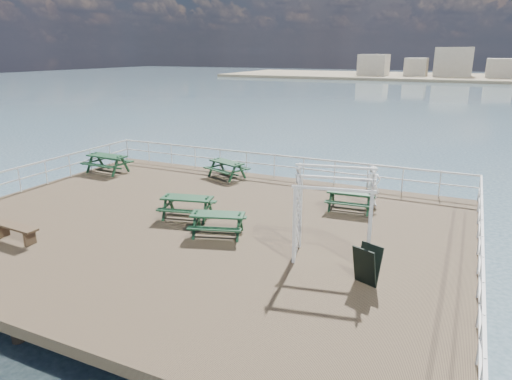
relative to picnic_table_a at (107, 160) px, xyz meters
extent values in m
cube|color=brown|center=(7.80, -4.12, -0.77)|extent=(18.00, 14.00, 0.30)
plane|color=#38525E|center=(7.80, 35.88, -2.62)|extent=(300.00, 300.00, 0.00)
cube|color=tan|center=(22.80, 130.88, -2.22)|extent=(160.00, 40.00, 0.80)
cube|color=beige|center=(-12.20, 127.88, 1.18)|extent=(8.00, 8.00, 6.00)
cube|color=beige|center=(-0.20, 127.88, 0.68)|extent=(6.00, 8.00, 5.00)
cube|color=beige|center=(9.80, 127.88, 2.18)|extent=(10.00, 8.00, 8.00)
cube|color=beige|center=(21.80, 127.88, 0.68)|extent=(7.00, 8.00, 5.00)
cylinder|color=brown|center=(0.30, 1.38, -1.97)|extent=(0.36, 0.36, 2.10)
cylinder|color=brown|center=(15.30, 1.38, -1.97)|extent=(0.36, 0.36, 2.10)
cube|color=silver|center=(7.80, 2.73, 0.43)|extent=(17.70, 0.07, 0.07)
cube|color=silver|center=(7.80, 2.73, -0.07)|extent=(17.70, 0.05, 0.05)
cylinder|color=silver|center=(-1.05, 2.73, -0.07)|extent=(0.05, 0.05, 1.10)
cube|color=silver|center=(-1.05, -4.12, 0.43)|extent=(0.07, 13.70, 0.07)
cube|color=silver|center=(-1.05, -4.12, -0.07)|extent=(0.05, 13.70, 0.05)
cube|color=silver|center=(16.65, -4.12, 0.43)|extent=(0.07, 13.70, 0.07)
cube|color=silver|center=(16.65, -4.12, -0.07)|extent=(0.05, 13.70, 0.05)
cube|color=#143721|center=(0.00, 0.00, 0.20)|extent=(2.03, 0.86, 0.07)
cube|color=#143721|center=(0.03, 0.67, -0.12)|extent=(2.01, 0.36, 0.06)
cube|color=#143721|center=(-0.03, -0.67, -0.12)|extent=(2.01, 0.36, 0.06)
cube|color=#143721|center=(-0.83, 0.03, -0.15)|extent=(0.15, 1.61, 0.07)
cube|color=#143721|center=(0.83, -0.03, -0.15)|extent=(0.15, 1.61, 0.07)
cube|color=#143721|center=(-0.82, 0.37, -0.20)|extent=(0.11, 0.58, 0.97)
cube|color=#143721|center=(-0.85, -0.30, -0.20)|extent=(0.11, 0.58, 0.97)
cube|color=#143721|center=(0.85, 0.30, -0.20)|extent=(0.11, 0.58, 0.97)
cube|color=#143721|center=(0.82, -0.37, -0.20)|extent=(0.11, 0.58, 0.97)
cube|color=#143721|center=(0.00, 0.00, -0.35)|extent=(1.78, 0.16, 0.07)
cube|color=#143721|center=(5.80, 1.68, 0.11)|extent=(1.91, 1.28, 0.06)
cube|color=#143721|center=(6.01, 2.23, -0.18)|extent=(1.76, 0.86, 0.05)
cube|color=#143721|center=(5.59, 1.12, -0.18)|extent=(1.76, 0.86, 0.05)
cube|color=#143721|center=(5.10, 1.94, -0.20)|extent=(0.58, 1.37, 0.06)
cube|color=#143721|center=(6.50, 1.41, -0.20)|extent=(0.58, 1.37, 0.06)
cube|color=#143721|center=(5.21, 2.22, -0.25)|extent=(0.26, 0.51, 0.87)
cube|color=#143721|center=(5.00, 1.66, -0.25)|extent=(0.26, 0.51, 0.87)
cube|color=#143721|center=(6.60, 1.69, -0.25)|extent=(0.26, 0.51, 0.87)
cube|color=#143721|center=(6.39, 1.13, -0.25)|extent=(0.26, 0.51, 0.87)
cube|color=#143721|center=(5.80, 1.68, -0.38)|extent=(1.51, 0.64, 0.06)
cube|color=#143721|center=(12.26, -0.47, 0.08)|extent=(1.75, 0.79, 0.06)
cube|color=#143721|center=(12.22, 0.09, -0.20)|extent=(1.71, 0.37, 0.05)
cube|color=#143721|center=(12.31, -1.03, -0.20)|extent=(1.71, 0.37, 0.05)
cube|color=#143721|center=(11.56, -0.53, -0.22)|extent=(0.19, 1.37, 0.06)
cube|color=#143721|center=(12.97, -0.41, -0.22)|extent=(0.19, 1.37, 0.06)
cube|color=#143721|center=(11.53, -0.24, -0.26)|extent=(0.11, 0.49, 0.83)
cube|color=#143721|center=(11.58, -0.81, -0.26)|extent=(0.11, 0.49, 0.83)
cube|color=#143721|center=(12.94, -0.13, -0.26)|extent=(0.11, 0.49, 0.83)
cube|color=#143721|center=(12.99, -0.70, -0.26)|extent=(0.11, 0.49, 0.83)
cube|color=#143721|center=(12.26, -0.47, -0.39)|extent=(1.51, 0.20, 0.06)
cube|color=#143721|center=(7.15, -3.76, 0.12)|extent=(1.92, 1.10, 0.06)
cube|color=#143721|center=(7.02, -3.17, -0.17)|extent=(1.81, 0.66, 0.05)
cube|color=#143721|center=(7.29, -4.34, -0.17)|extent=(1.81, 0.66, 0.05)
cube|color=#143721|center=(6.42, -3.93, -0.19)|extent=(0.42, 1.43, 0.06)
cube|color=#143721|center=(7.89, -3.58, -0.19)|extent=(0.42, 1.43, 0.06)
cube|color=#143721|center=(6.36, -3.64, -0.24)|extent=(0.20, 0.52, 0.88)
cube|color=#143721|center=(6.49, -4.22, -0.24)|extent=(0.20, 0.52, 0.88)
cube|color=#143721|center=(7.82, -3.29, -0.24)|extent=(0.20, 0.52, 0.88)
cube|color=#143721|center=(7.95, -3.87, -0.24)|extent=(0.20, 0.52, 0.88)
cube|color=#143721|center=(7.15, -3.76, -0.37)|extent=(1.58, 0.45, 0.06)
cube|color=#143721|center=(8.96, -4.71, 0.08)|extent=(1.84, 1.16, 0.06)
cube|color=#143721|center=(8.78, -4.17, -0.19)|extent=(1.71, 0.75, 0.05)
cube|color=#143721|center=(9.13, -5.26, -0.19)|extent=(1.71, 0.75, 0.05)
cube|color=#143721|center=(8.28, -4.93, -0.21)|extent=(0.49, 1.34, 0.06)
cube|color=#143721|center=(9.64, -4.50, -0.21)|extent=(0.49, 1.34, 0.06)
cube|color=#143721|center=(8.19, -4.66, -0.26)|extent=(0.22, 0.49, 0.83)
cube|color=#143721|center=(8.36, -5.20, -0.26)|extent=(0.22, 0.49, 0.83)
cube|color=#143721|center=(9.55, -4.22, -0.26)|extent=(0.22, 0.49, 0.83)
cube|color=#143721|center=(9.72, -4.77, -0.26)|extent=(0.22, 0.49, 0.83)
cube|color=#143721|center=(8.96, -4.71, -0.39)|extent=(1.48, 0.54, 0.06)
cube|color=brown|center=(3.40, -7.84, -0.14)|extent=(1.81, 0.54, 0.07)
cube|color=brown|center=(2.74, -7.79, -0.40)|extent=(0.11, 0.38, 0.45)
cube|color=brown|center=(4.07, -7.88, -0.40)|extent=(0.11, 0.38, 0.45)
cube|color=silver|center=(11.91, -5.58, 0.49)|extent=(0.10, 0.10, 2.22)
cube|color=silver|center=(11.69, -4.49, 0.49)|extent=(0.10, 0.10, 2.22)
cube|color=silver|center=(13.91, -5.19, 0.49)|extent=(0.10, 0.10, 2.22)
cube|color=silver|center=(13.69, -4.10, 0.49)|extent=(0.10, 0.10, 2.22)
cube|color=silver|center=(12.91, -5.39, 1.63)|extent=(2.19, 0.50, 0.07)
cube|color=silver|center=(12.69, -4.30, 1.63)|extent=(2.19, 0.50, 0.07)
cube|color=silver|center=(12.80, -4.84, 2.11)|extent=(2.19, 0.50, 0.06)
cube|color=black|center=(13.99, -6.04, -0.11)|extent=(0.69, 0.48, 1.05)
cube|color=black|center=(14.07, -5.84, -0.11)|extent=(0.69, 0.48, 1.05)
imported|color=white|center=(12.90, 0.45, 0.16)|extent=(0.68, 0.62, 1.56)
camera|label=1|loc=(15.95, -16.72, 5.15)|focal=32.00mm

